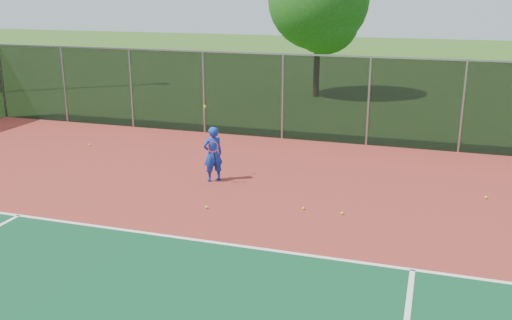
{
  "coord_description": "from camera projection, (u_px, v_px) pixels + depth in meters",
  "views": [
    {
      "loc": [
        2.12,
        -7.21,
        5.11
      ],
      "look_at": [
        -1.76,
        5.0,
        1.3
      ],
      "focal_mm": 40.0,
      "sensor_mm": 36.0,
      "label": 1
    }
  ],
  "objects": [
    {
      "name": "practice_ball_5",
      "position": [
        486.0,
        197.0,
        14.53
      ],
      "size": [
        0.07,
        0.07,
        0.07
      ],
      "primitive_type": "sphere",
      "color": "#BFE71A",
      "rests_on": "court_apron"
    },
    {
      "name": "practice_ball_3",
      "position": [
        303.0,
        208.0,
        13.8
      ],
      "size": [
        0.07,
        0.07,
        0.07
      ],
      "primitive_type": "sphere",
      "color": "#BFE71A",
      "rests_on": "court_apron"
    },
    {
      "name": "practice_ball_4",
      "position": [
        90.0,
        145.0,
        19.49
      ],
      "size": [
        0.07,
        0.07,
        0.07
      ],
      "primitive_type": "sphere",
      "color": "#BFE71A",
      "rests_on": "court_apron"
    },
    {
      "name": "practice_ball_6",
      "position": [
        207.0,
        207.0,
        13.88
      ],
      "size": [
        0.07,
        0.07,
        0.07
      ],
      "primitive_type": "sphere",
      "color": "#BFE71A",
      "rests_on": "court_apron"
    },
    {
      "name": "fence_back",
      "position": [
        369.0,
        101.0,
        19.18
      ],
      "size": [
        30.0,
        0.06,
        3.03
      ],
      "color": "black",
      "rests_on": "court_apron"
    },
    {
      "name": "practice_ball_2",
      "position": [
        342.0,
        213.0,
        13.49
      ],
      "size": [
        0.07,
        0.07,
        0.07
      ],
      "primitive_type": "sphere",
      "color": "#BFE71A",
      "rests_on": "court_apron"
    },
    {
      "name": "tree_back_left",
      "position": [
        320.0,
        4.0,
        27.32
      ],
      "size": [
        4.88,
        4.88,
        7.17
      ],
      "color": "#322212",
      "rests_on": "ground"
    },
    {
      "name": "tennis_player",
      "position": [
        213.0,
        154.0,
        15.7
      ],
      "size": [
        0.67,
        0.74,
        2.11
      ],
      "color": "#1233AE",
      "rests_on": "court_apron"
    },
    {
      "name": "court_apron",
      "position": [
        298.0,
        280.0,
        10.49
      ],
      "size": [
        30.0,
        20.0,
        0.02
      ],
      "primitive_type": "cube",
      "color": "maroon",
      "rests_on": "ground"
    }
  ]
}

